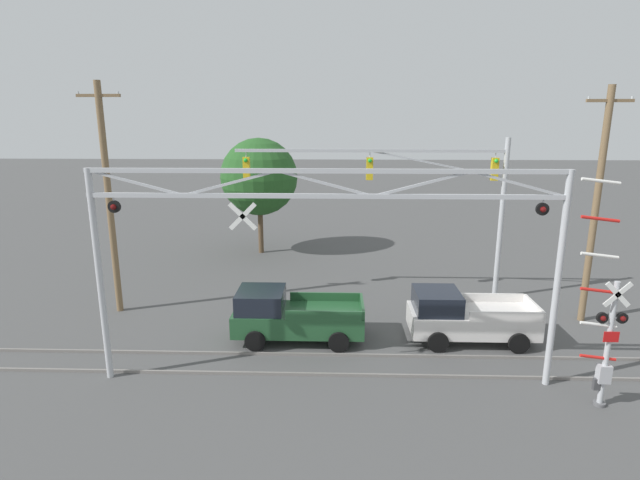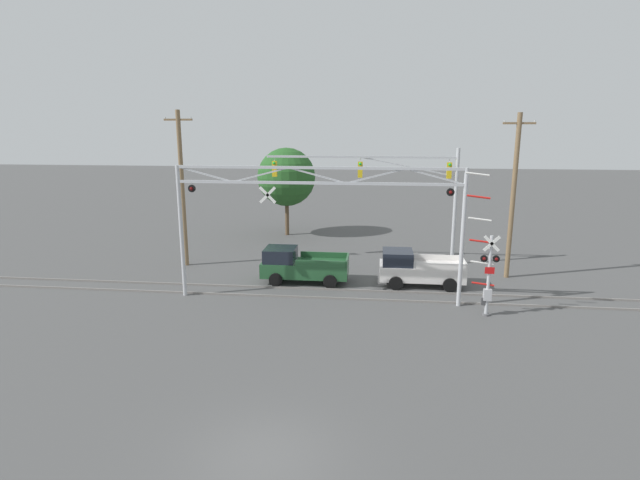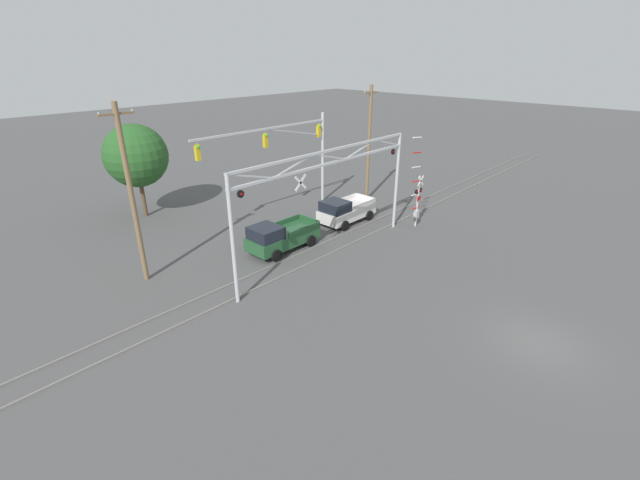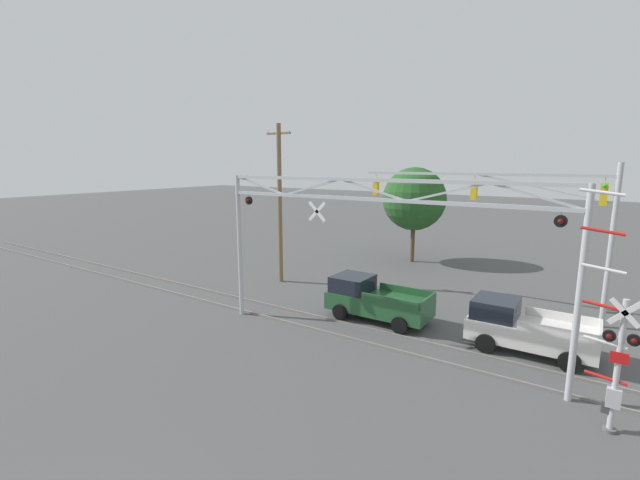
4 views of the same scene
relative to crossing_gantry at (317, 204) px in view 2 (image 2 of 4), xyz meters
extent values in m
plane|color=#4C4C4C|center=(0.02, -12.80, -5.09)|extent=(200.00, 200.00, 0.00)
cube|color=gray|center=(0.02, 0.28, -5.04)|extent=(80.00, 0.08, 0.10)
cube|color=gray|center=(0.02, 1.72, -5.04)|extent=(80.00, 0.08, 0.10)
cylinder|color=#B7BABF|center=(-7.17, 0.00, -1.61)|extent=(0.21, 0.21, 6.96)
cylinder|color=#B7BABF|center=(7.20, 0.00, -1.61)|extent=(0.21, 0.21, 6.96)
cube|color=#B7BABF|center=(0.02, 0.00, 1.05)|extent=(14.58, 0.14, 0.14)
cube|color=#B7BABF|center=(0.02, 0.00, 1.80)|extent=(14.58, 0.14, 0.14)
cube|color=#B7BABF|center=(-5.73, 0.00, 1.42)|extent=(2.89, 0.08, 0.83)
cube|color=#B7BABF|center=(-2.86, 0.00, 1.42)|extent=(2.89, 0.08, 0.83)
cube|color=#B7BABF|center=(0.02, 0.00, 1.42)|extent=(2.89, 0.08, 0.83)
cube|color=#B7BABF|center=(2.89, 0.00, 1.42)|extent=(2.89, 0.08, 0.83)
cube|color=#B7BABF|center=(5.77, 0.00, 1.42)|extent=(2.89, 0.08, 0.83)
cylinder|color=black|center=(-6.46, 0.00, 0.69)|extent=(0.38, 0.10, 0.38)
sphere|color=#590C0C|center=(-6.46, -0.07, 0.69)|extent=(0.18, 0.18, 0.18)
cylinder|color=#B7BABF|center=(-6.46, 0.00, 0.93)|extent=(0.04, 0.04, 0.10)
cylinder|color=black|center=(6.50, 0.00, 0.69)|extent=(0.38, 0.10, 0.38)
sphere|color=#590C0C|center=(6.50, -0.07, 0.69)|extent=(0.18, 0.18, 0.18)
cylinder|color=#B7BABF|center=(6.50, 0.00, 0.93)|extent=(0.04, 0.04, 0.10)
cube|color=white|center=(-2.50, -0.10, 0.43)|extent=(0.88, 0.03, 0.88)
cube|color=white|center=(-2.50, -0.10, 0.43)|extent=(0.88, 0.03, 0.88)
cylinder|color=black|center=(-2.50, -0.12, 0.43)|extent=(0.04, 0.04, 0.02)
cylinder|color=#B7BABF|center=(8.32, -1.20, -3.12)|extent=(0.16, 0.16, 3.92)
cylinder|color=#59595B|center=(8.32, -1.20, -5.04)|extent=(0.35, 0.35, 0.10)
cube|color=white|center=(8.32, -1.31, -1.51)|extent=(0.78, 0.03, 0.78)
cube|color=white|center=(8.32, -1.31, -1.51)|extent=(0.78, 0.03, 0.78)
cylinder|color=black|center=(8.32, -1.34, -1.51)|extent=(0.04, 0.04, 0.02)
cylinder|color=black|center=(8.04, -1.20, -2.26)|extent=(0.32, 0.09, 0.32)
sphere|color=#590C0C|center=(8.04, -1.26, -2.26)|extent=(0.16, 0.16, 0.16)
cylinder|color=black|center=(8.60, -1.20, -2.26)|extent=(0.32, 0.09, 0.32)
sphere|color=#590C0C|center=(8.60, -1.26, -2.26)|extent=(0.16, 0.16, 0.16)
cube|color=#B7BABF|center=(8.32, -1.20, -2.26)|extent=(0.64, 0.06, 0.06)
cube|color=red|center=(8.32, -1.30, -2.81)|extent=(0.44, 0.02, 0.32)
cube|color=#B2B2B7|center=(8.32, -1.20, -4.04)|extent=(0.36, 0.28, 0.56)
cylinder|color=red|center=(8.08, -1.20, -3.52)|extent=(1.05, 0.09, 0.21)
cylinder|color=white|center=(7.96, -1.20, -2.48)|extent=(1.05, 0.09, 0.21)
cylinder|color=red|center=(7.84, -1.20, -1.44)|extent=(1.05, 0.09, 0.21)
cylinder|color=white|center=(7.72, -1.20, -0.40)|extent=(1.05, 0.09, 0.21)
cylinder|color=red|center=(7.60, -1.20, 0.64)|extent=(1.05, 0.09, 0.21)
cylinder|color=white|center=(7.48, -1.20, 1.68)|extent=(1.05, 0.09, 0.21)
cube|color=#3F3F42|center=(8.18, -1.20, -4.39)|extent=(0.24, 0.12, 0.36)
cylinder|color=#B7BABF|center=(8.00, 8.03, -1.31)|extent=(0.24, 0.24, 7.56)
cube|color=#B7BABF|center=(1.86, 8.03, 1.87)|extent=(12.29, 0.14, 0.14)
cube|color=#B7BABF|center=(4.93, 8.03, 1.27)|extent=(6.16, 0.08, 1.28)
cylinder|color=#B7BABF|center=(-3.78, 8.03, 1.72)|extent=(0.04, 0.04, 0.30)
cube|color=gold|center=(-3.78, 8.03, 1.06)|extent=(0.30, 0.26, 1.02)
sphere|color=green|center=(-3.78, 7.86, 1.44)|extent=(0.18, 0.18, 0.18)
cylinder|color=#B7BABF|center=(1.86, 8.03, 1.72)|extent=(0.04, 0.04, 0.30)
cube|color=gold|center=(1.86, 8.03, 1.06)|extent=(0.30, 0.26, 1.02)
sphere|color=green|center=(1.86, 7.86, 1.44)|extent=(0.18, 0.18, 0.18)
cylinder|color=#B7BABF|center=(7.50, 8.03, 1.72)|extent=(0.04, 0.04, 0.30)
cube|color=gold|center=(7.50, 8.03, 1.06)|extent=(0.30, 0.26, 1.02)
sphere|color=green|center=(7.50, 7.86, 1.44)|extent=(0.18, 0.18, 0.18)
cube|color=#23512D|center=(-1.07, 3.12, -4.28)|extent=(4.99, 2.05, 0.84)
cube|color=black|center=(-2.53, 3.12, -3.48)|extent=(1.78, 1.88, 0.77)
cube|color=#23512D|center=(-0.08, 2.14, -3.69)|extent=(2.81, 0.08, 0.35)
cube|color=#23512D|center=(-0.08, 4.10, -3.69)|extent=(2.81, 0.08, 0.35)
cube|color=#23512D|center=(1.37, 3.12, -3.69)|extent=(0.10, 1.97, 0.35)
cylinder|color=black|center=(-2.62, 2.09, -4.70)|extent=(0.77, 0.24, 0.77)
cylinder|color=black|center=(-2.62, 4.16, -4.70)|extent=(0.77, 0.24, 0.77)
cylinder|color=black|center=(0.47, 2.09, -4.70)|extent=(0.77, 0.24, 0.77)
cylinder|color=black|center=(0.47, 4.16, -4.70)|extent=(0.77, 0.24, 0.77)
cube|color=silver|center=(5.60, 3.23, -4.28)|extent=(4.74, 2.05, 0.84)
cube|color=black|center=(4.23, 3.23, -3.48)|extent=(1.69, 1.88, 0.77)
cube|color=silver|center=(6.55, 2.25, -3.69)|extent=(2.65, 0.08, 0.35)
cube|color=silver|center=(6.55, 4.21, -3.69)|extent=(2.65, 0.08, 0.35)
cube|color=silver|center=(7.93, 3.23, -3.69)|extent=(0.10, 1.97, 0.35)
cylinder|color=black|center=(4.13, 2.20, -4.70)|extent=(0.77, 0.24, 0.77)
cylinder|color=black|center=(4.13, 4.27, -4.70)|extent=(0.77, 0.24, 0.77)
cylinder|color=black|center=(7.07, 2.20, -4.70)|extent=(0.77, 0.24, 0.77)
cylinder|color=black|center=(7.07, 4.27, -4.70)|extent=(0.77, 0.24, 0.77)
cylinder|color=brown|center=(-9.32, 5.82, -0.14)|extent=(0.28, 0.28, 9.89)
cube|color=brown|center=(-9.32, 5.82, 4.20)|extent=(1.80, 0.12, 0.12)
cylinder|color=silver|center=(-10.14, 5.82, 4.30)|extent=(0.08, 0.08, 0.12)
cylinder|color=silver|center=(-8.50, 5.82, 4.30)|extent=(0.08, 0.08, 0.12)
cylinder|color=brown|center=(10.85, 5.37, -0.26)|extent=(0.28, 0.28, 9.66)
cube|color=brown|center=(10.85, 5.37, 3.97)|extent=(1.80, 0.12, 0.12)
cylinder|color=silver|center=(10.03, 5.37, 4.07)|extent=(0.08, 0.08, 0.12)
cylinder|color=silver|center=(11.67, 5.37, 4.07)|extent=(0.08, 0.08, 0.12)
cylinder|color=brown|center=(-4.41, 15.83, -3.50)|extent=(0.32, 0.32, 3.18)
sphere|color=#265623|center=(-4.41, 15.83, -0.24)|extent=(4.75, 4.75, 4.75)
camera|label=1|loc=(0.32, -14.86, 3.37)|focal=28.00mm
camera|label=2|loc=(2.93, -24.55, 3.78)|focal=28.00mm
camera|label=3|loc=(-18.26, -16.41, 7.06)|focal=24.00mm
camera|label=4|loc=(7.56, -14.96, 2.47)|focal=24.00mm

